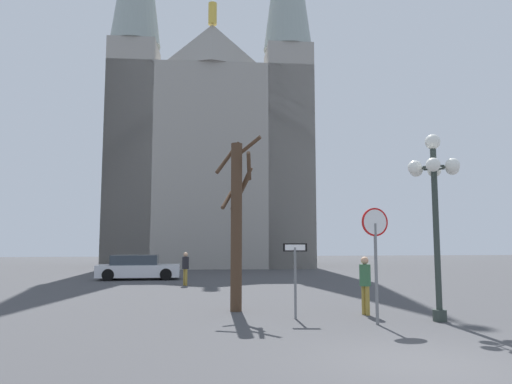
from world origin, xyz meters
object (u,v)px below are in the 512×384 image
Objects in this scene: one_way_arrow_sign at (295,270)px; bare_tree at (237,218)px; stop_sign at (375,243)px; street_lamp at (435,189)px; parked_car_near_white at (138,268)px; pedestrian_walking at (365,280)px; pedestrian_standing at (185,265)px; cathedral at (212,145)px.

one_way_arrow_sign is 0.37× the size of bare_tree.
stop_sign is 2.31m from one_way_arrow_sign.
one_way_arrow_sign is at bearing 148.72° from stop_sign.
street_lamp is 18.01m from parked_car_near_white.
stop_sign is 0.66× the size of parked_car_near_white.
pedestrian_walking is 1.05× the size of pedestrian_standing.
parked_car_near_white is 15.89m from pedestrian_walking.
pedestrian_standing is (-1.67, 8.50, -1.86)m from bare_tree.
stop_sign is 1.88m from pedestrian_walking.
street_lamp reaches higher than stop_sign.
pedestrian_walking is (3.38, -27.43, -9.57)m from cathedral.
stop_sign is at bearing -83.89° from cathedral.
cathedral reaches higher than street_lamp.
stop_sign is at bearing -31.28° from one_way_arrow_sign.
stop_sign is at bearing -63.35° from parked_car_near_white.
one_way_arrow_sign is 1.23× the size of pedestrian_walking.
pedestrian_walking reaches higher than pedestrian_standing.
street_lamp is (1.83, 0.26, 1.46)m from stop_sign.
one_way_arrow_sign is (1.23, -27.83, -9.26)m from cathedral.
stop_sign reaches higher than pedestrian_walking.
pedestrian_standing is (-5.27, 9.75, -0.05)m from pedestrian_walking.
cathedral reaches higher than one_way_arrow_sign.
street_lamp reaches higher than pedestrian_standing.
bare_tree reaches higher than street_lamp.
stop_sign is at bearing -100.28° from pedestrian_walking.
cathedral is at bearing 92.54° from one_way_arrow_sign.
bare_tree reaches higher than pedestrian_standing.
bare_tree is at bearing 131.53° from one_way_arrow_sign.
cathedral is at bearing 96.11° from stop_sign.
pedestrian_walking is at bearing -82.98° from cathedral.
stop_sign is 1.87× the size of pedestrian_standing.
stop_sign is 2.36m from street_lamp.
one_way_arrow_sign is 2.67m from bare_tree.
cathedral is 29.35m from one_way_arrow_sign.
one_way_arrow_sign is 10.63m from pedestrian_standing.
one_way_arrow_sign is at bearing -87.46° from cathedral.
bare_tree is 3.45× the size of pedestrian_standing.
street_lamp is at bearing 8.20° from stop_sign.
pedestrian_standing is at bearing 113.88° from stop_sign.
stop_sign is 1.45× the size of one_way_arrow_sign.
pedestrian_walking is (3.61, -1.25, -1.81)m from bare_tree.
bare_tree is 13.41m from parked_car_near_white.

